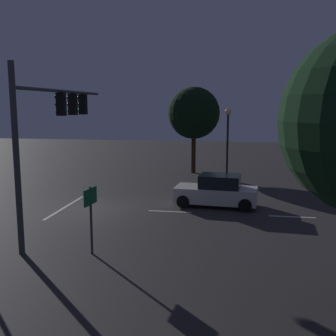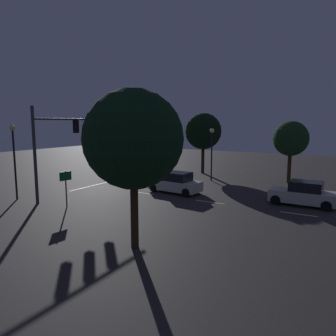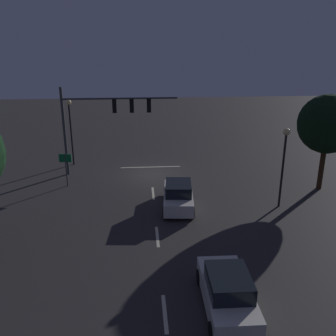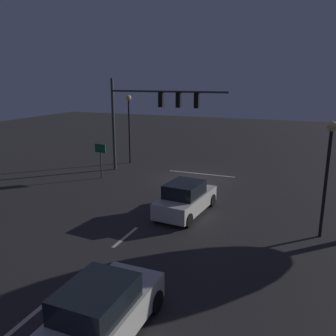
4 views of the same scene
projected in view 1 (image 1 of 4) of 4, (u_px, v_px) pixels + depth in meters
ground_plane at (94, 208)px, 20.90m from camera, size 80.00×80.00×0.00m
traffic_signal_assembly at (54, 119)px, 16.89m from camera, size 8.77×0.47×6.84m
lane_dash_far at (170, 211)px, 20.26m from camera, size 0.16×2.20×0.01m
lane_dash_mid at (292, 217)px, 19.30m from camera, size 0.16×2.20×0.01m
stop_bar at (65, 207)px, 21.15m from camera, size 5.00×0.16×0.01m
car_approaching at (217, 191)px, 21.25m from camera, size 2.24×4.49×1.70m
street_lamp_left_kerb at (228, 131)px, 27.06m from camera, size 0.44×0.44×5.14m
route_sign at (91, 206)px, 14.24m from camera, size 0.90×0.17×2.49m
tree_left_near at (194, 113)px, 31.16m from camera, size 4.05×4.05×6.76m
tree_left_far at (324, 121)px, 28.59m from camera, size 3.28×3.28×5.85m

